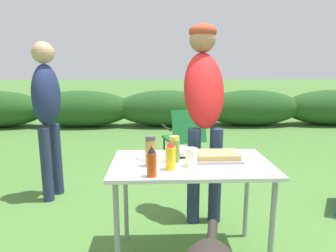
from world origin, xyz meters
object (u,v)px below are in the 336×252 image
relish_jar (174,149)px  hot_sauce_bottle (152,162)px  folding_table (191,173)px  mustard_bottle (170,156)px  food_tray (218,156)px  plate_stack (151,156)px  spice_jar (151,151)px  camp_chair_green_behind_table (184,134)px  standing_person_in_dark_puffer (47,106)px  paper_cup_stack (191,157)px  mixing_bowl (181,151)px  standing_person_in_navy_coat (204,96)px

relish_jar → hot_sauce_bottle: bearing=-118.8°
hot_sauce_bottle → relish_jar: hot_sauce_bottle is taller
folding_table → mustard_bottle: bearing=-137.6°
food_tray → plate_stack: (-0.47, 0.07, -0.01)m
spice_jar → camp_chair_green_behind_table: spice_jar is taller
hot_sauce_bottle → standing_person_in_dark_puffer: standing_person_in_dark_puffer is taller
standing_person_in_dark_puffer → paper_cup_stack: bearing=-117.5°
mustard_bottle → camp_chair_green_behind_table: 2.23m
mixing_bowl → paper_cup_stack: paper_cup_stack is taller
food_tray → folding_table: bearing=-166.1°
paper_cup_stack → folding_table: bearing=83.9°
folding_table → standing_person_in_navy_coat: 0.83m
paper_cup_stack → food_tray: bearing=31.8°
spice_jar → standing_person_in_navy_coat: standing_person_in_navy_coat is taller
mustard_bottle → food_tray: bearing=28.3°
food_tray → camp_chair_green_behind_table: size_ratio=0.39×
hot_sauce_bottle → mustard_bottle: bearing=45.8°
hot_sauce_bottle → standing_person_in_dark_puffer: (-1.09, 1.37, 0.16)m
relish_jar → camp_chair_green_behind_table: bearing=82.7°
food_tray → standing_person_in_navy_coat: bearing=91.1°
mustard_bottle → standing_person_in_dark_puffer: bearing=134.0°
relish_jar → standing_person_in_dark_puffer: standing_person_in_dark_puffer is taller
folding_table → paper_cup_stack: size_ratio=9.00×
food_tray → camp_chair_green_behind_table: 2.02m
mixing_bowl → spice_jar: 0.32m
relish_jar → standing_person_in_navy_coat: size_ratio=0.10×
hot_sauce_bottle → plate_stack: bearing=91.8°
plate_stack → mustard_bottle: size_ratio=1.14×
folding_table → food_tray: food_tray is taller
standing_person_in_navy_coat → food_tray: bearing=-90.0°
food_tray → standing_person_in_dark_puffer: 1.90m
standing_person_in_dark_puffer → folding_table: bearing=-115.4°
hot_sauce_bottle → spice_jar: bearing=93.0°
plate_stack → standing_person_in_dark_puffer: (-1.08, 1.00, 0.24)m
food_tray → relish_jar: 0.32m
relish_jar → standing_person_in_dark_puffer: 1.67m
hot_sauce_bottle → standing_person_in_dark_puffer: 1.76m
food_tray → paper_cup_stack: size_ratio=2.68×
food_tray → plate_stack: size_ratio=1.50×
folding_table → plate_stack: plate_stack is taller
mustard_bottle → relish_jar: 0.16m
folding_table → standing_person_in_dark_puffer: bearing=140.6°
paper_cup_stack → mustard_bottle: mustard_bottle is taller
hot_sauce_bottle → camp_chair_green_behind_table: (0.41, 2.30, -0.36)m
food_tray → relish_jar: relish_jar is taller
paper_cup_stack → hot_sauce_bottle: (-0.26, -0.18, 0.03)m
hot_sauce_bottle → standing_person_in_navy_coat: 1.07m
standing_person_in_dark_puffer → camp_chair_green_behind_table: bearing=-44.4°
spice_jar → relish_jar: spice_jar is taller
food_tray → hot_sauce_bottle: 0.56m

